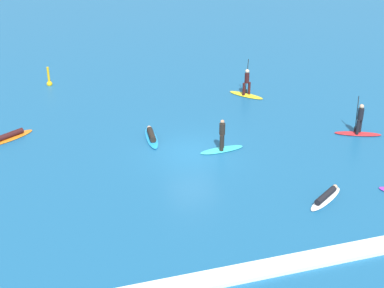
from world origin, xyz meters
TOP-DOWN VIEW (x-y plane):
  - ground_plane at (0.00, 0.00)m, footprint 120.00×120.00m
  - surfer_on_orange_board at (-9.10, 4.45)m, footprint 2.79×2.12m
  - surfer_on_yellow_board at (5.66, 6.66)m, footprint 2.03×2.27m
  - surfer_on_red_board at (9.46, -0.56)m, footprint 2.56×1.51m
  - surfer_on_blue_board at (-1.65, 2.24)m, footprint 0.80×2.79m
  - surfer_on_teal_board at (1.57, -0.21)m, footprint 2.46×0.85m
  - surfer_on_white_board at (4.44, -6.13)m, footprint 2.41×1.87m
  - marker_buoy at (-6.41, 12.27)m, footprint 0.39×0.39m
  - wave_crest at (0.00, -9.90)m, footprint 16.34×0.90m

SIDE VIEW (x-z plane):
  - ground_plane at x=0.00m, z-range 0.00..0.00m
  - wave_crest at x=0.00m, z-range 0.00..0.18m
  - surfer_on_orange_board at x=-9.10m, z-range -0.05..0.32m
  - surfer_on_white_board at x=4.44m, z-range -0.05..0.35m
  - surfer_on_blue_board at x=-1.65m, z-range -0.06..0.38m
  - marker_buoy at x=-6.41m, z-range -0.40..0.98m
  - surfer_on_teal_board at x=1.57m, z-range -0.40..1.36m
  - surfer_on_yellow_board at x=5.66m, z-range -0.68..1.69m
  - surfer_on_red_board at x=9.46m, z-range -0.55..1.58m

